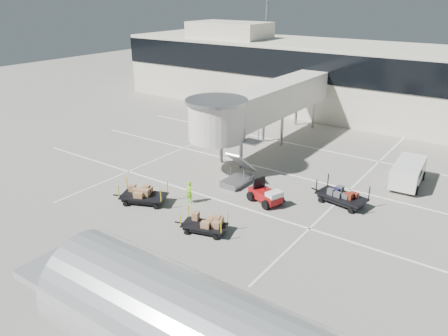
{
  "coord_description": "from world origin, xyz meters",
  "views": [
    {
      "loc": [
        15.26,
        -20.27,
        13.6
      ],
      "look_at": [
        -1.24,
        3.09,
        2.0
      ],
      "focal_mm": 35.0,
      "sensor_mm": 36.0,
      "label": 1
    }
  ],
  "objects": [
    {
      "name": "baggage_tug",
      "position": [
        1.97,
        3.57,
        0.59
      ],
      "size": [
        2.71,
        2.22,
        1.61
      ],
      "rotation": [
        0.0,
        0.0,
        -0.34
      ],
      "color": "maroon",
      "rests_on": "ground"
    },
    {
      "name": "box_cart_near",
      "position": [
        1.05,
        -2.05,
        0.53
      ],
      "size": [
        3.36,
        2.03,
        1.29
      ],
      "rotation": [
        0.0,
        0.0,
        0.28
      ],
      "color": "black",
      "rests_on": "ground"
    },
    {
      "name": "ground_worker",
      "position": [
        -2.36,
        0.53,
        0.79
      ],
      "size": [
        0.63,
        0.47,
        1.57
      ],
      "primitive_type": "imported",
      "rotation": [
        0.0,
        0.0,
        -0.17
      ],
      "color": "#7DE017",
      "rests_on": "ground"
    },
    {
      "name": "minivan",
      "position": [
        9.11,
        12.55,
        1.06
      ],
      "size": [
        2.33,
        4.79,
        1.77
      ],
      "rotation": [
        0.0,
        0.0,
        0.07
      ],
      "color": "silver",
      "rests_on": "ground"
    },
    {
      "name": "box_cart_far",
      "position": [
        -4.89,
        -1.45,
        0.56
      ],
      "size": [
        3.83,
        2.67,
        1.5
      ],
      "rotation": [
        0.0,
        0.0,
        0.42
      ],
      "color": "black",
      "rests_on": "ground"
    },
    {
      "name": "lane_markings",
      "position": [
        -0.67,
        9.33,
        0.01
      ],
      "size": [
        40.0,
        30.0,
        0.02
      ],
      "color": "white",
      "rests_on": "ground"
    },
    {
      "name": "suitcase_cart",
      "position": [
        6.25,
        6.35,
        0.55
      ],
      "size": [
        4.15,
        2.15,
        1.59
      ],
      "rotation": [
        0.0,
        0.0,
        -0.16
      ],
      "color": "black",
      "rests_on": "ground"
    },
    {
      "name": "ground",
      "position": [
        0.0,
        0.0,
        0.0
      ],
      "size": [
        140.0,
        140.0,
        0.0
      ],
      "primitive_type": "plane",
      "color": "#9B958A",
      "rests_on": "ground"
    },
    {
      "name": "terminal",
      "position": [
        -0.35,
        29.94,
        4.11
      ],
      "size": [
        64.0,
        12.11,
        15.2
      ],
      "color": "beige",
      "rests_on": "ground"
    },
    {
      "name": "jet_bridge",
      "position": [
        -3.97,
        12.26,
        4.28
      ],
      "size": [
        5.7,
        20.4,
        6.03
      ],
      "color": "silver",
      "rests_on": "ground"
    },
    {
      "name": "belt_loader",
      "position": [
        -17.06,
        21.23,
        0.72
      ],
      "size": [
        4.1,
        2.22,
        1.88
      ],
      "rotation": [
        0.0,
        0.0,
        -0.2
      ],
      "color": "maroon",
      "rests_on": "ground"
    }
  ]
}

